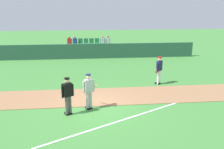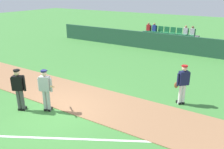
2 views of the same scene
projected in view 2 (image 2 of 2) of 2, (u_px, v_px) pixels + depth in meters
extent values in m
plane|color=#42843A|center=(54.00, 111.00, 9.63)|extent=(80.00, 80.00, 0.00)
cube|color=#9E704C|center=(78.00, 97.00, 10.81)|extent=(28.00, 2.72, 0.03)
cube|color=white|center=(109.00, 140.00, 7.72)|extent=(10.56, 5.88, 0.01)
cube|color=#234C38|center=(161.00, 42.00, 18.74)|extent=(20.00, 0.16, 1.38)
cube|color=slate|center=(167.00, 45.00, 20.08)|extent=(5.00, 2.10, 0.30)
cube|color=slate|center=(165.00, 42.00, 19.62)|extent=(4.90, 0.85, 0.40)
cube|color=#237542|center=(144.00, 37.00, 20.42)|extent=(0.44, 0.40, 0.08)
cube|color=#237542|center=(145.00, 34.00, 20.51)|extent=(0.44, 0.08, 0.50)
cube|color=#237542|center=(150.00, 38.00, 20.14)|extent=(0.44, 0.40, 0.08)
cube|color=#237542|center=(151.00, 34.00, 20.23)|extent=(0.44, 0.08, 0.50)
cube|color=#237542|center=(156.00, 38.00, 19.87)|extent=(0.44, 0.40, 0.08)
cube|color=#237542|center=(157.00, 35.00, 19.96)|extent=(0.44, 0.08, 0.50)
cube|color=#237542|center=(162.00, 39.00, 19.59)|extent=(0.44, 0.40, 0.08)
cube|color=#237542|center=(163.00, 36.00, 19.68)|extent=(0.44, 0.08, 0.50)
cube|color=#237542|center=(168.00, 40.00, 19.32)|extent=(0.44, 0.40, 0.08)
cube|color=#237542|center=(169.00, 36.00, 19.41)|extent=(0.44, 0.08, 0.50)
cube|color=#237542|center=(175.00, 41.00, 19.04)|extent=(0.44, 0.40, 0.08)
cube|color=#237542|center=(176.00, 37.00, 19.13)|extent=(0.44, 0.08, 0.50)
cube|color=#237542|center=(181.00, 41.00, 18.76)|extent=(0.44, 0.40, 0.08)
cube|color=#237542|center=(183.00, 38.00, 18.85)|extent=(0.44, 0.08, 0.50)
cube|color=#237542|center=(188.00, 42.00, 18.49)|extent=(0.44, 0.40, 0.08)
cube|color=#237542|center=(189.00, 38.00, 18.58)|extent=(0.44, 0.08, 0.50)
cube|color=slate|center=(169.00, 36.00, 20.16)|extent=(4.90, 0.85, 0.40)
cube|color=#237542|center=(148.00, 31.00, 20.96)|extent=(0.44, 0.40, 0.08)
cube|color=#237542|center=(149.00, 28.00, 21.05)|extent=(0.44, 0.08, 0.50)
cube|color=red|center=(148.00, 28.00, 20.89)|extent=(0.32, 0.22, 0.52)
sphere|color=#9E7051|center=(149.00, 24.00, 20.77)|extent=(0.20, 0.20, 0.20)
cube|color=#237542|center=(154.00, 32.00, 20.68)|extent=(0.44, 0.40, 0.08)
cube|color=#237542|center=(155.00, 28.00, 20.77)|extent=(0.44, 0.08, 0.50)
cube|color=#263F99|center=(154.00, 28.00, 20.62)|extent=(0.32, 0.22, 0.52)
sphere|color=#9E7051|center=(154.00, 24.00, 20.50)|extent=(0.20, 0.20, 0.20)
cube|color=#237542|center=(160.00, 32.00, 20.41)|extent=(0.44, 0.40, 0.08)
cube|color=#237542|center=(161.00, 29.00, 20.49)|extent=(0.44, 0.08, 0.50)
cube|color=#237542|center=(166.00, 33.00, 20.13)|extent=(0.44, 0.40, 0.08)
cube|color=#237542|center=(167.00, 30.00, 20.22)|extent=(0.44, 0.08, 0.50)
cube|color=#237542|center=(172.00, 33.00, 19.85)|extent=(0.44, 0.40, 0.08)
cube|color=#237542|center=(173.00, 30.00, 19.94)|extent=(0.44, 0.08, 0.50)
cube|color=#237542|center=(178.00, 34.00, 19.58)|extent=(0.44, 0.40, 0.08)
cube|color=#237542|center=(179.00, 31.00, 19.67)|extent=(0.44, 0.08, 0.50)
cube|color=#237542|center=(185.00, 35.00, 19.30)|extent=(0.44, 0.40, 0.08)
cube|color=#237542|center=(186.00, 31.00, 19.39)|extent=(0.44, 0.08, 0.50)
cube|color=silver|center=(186.00, 31.00, 19.24)|extent=(0.32, 0.22, 0.52)
sphere|color=#9E7051|center=(186.00, 27.00, 19.12)|extent=(0.20, 0.20, 0.20)
cube|color=#237542|center=(192.00, 35.00, 19.03)|extent=(0.44, 0.40, 0.08)
cube|color=#237542|center=(193.00, 32.00, 19.12)|extent=(0.44, 0.08, 0.50)
cube|color=silver|center=(192.00, 32.00, 18.96)|extent=(0.32, 0.22, 0.52)
sphere|color=brown|center=(193.00, 27.00, 18.84)|extent=(0.20, 0.20, 0.20)
cylinder|color=#B2B2B2|center=(45.00, 101.00, 9.47)|extent=(0.14, 0.14, 0.90)
cylinder|color=#B2B2B2|center=(49.00, 101.00, 9.44)|extent=(0.14, 0.14, 0.90)
cube|color=black|center=(46.00, 109.00, 9.66)|extent=(0.21, 0.29, 0.10)
cube|color=black|center=(50.00, 109.00, 9.63)|extent=(0.21, 0.29, 0.10)
cube|color=#B2B2B2|center=(45.00, 84.00, 9.20)|extent=(0.45, 0.35, 0.60)
cylinder|color=#B2B2B2|center=(39.00, 84.00, 9.26)|extent=(0.09, 0.09, 0.55)
cylinder|color=#B2B2B2|center=(51.00, 85.00, 9.17)|extent=(0.09, 0.09, 0.55)
sphere|color=beige|center=(44.00, 73.00, 9.05)|extent=(0.22, 0.22, 0.22)
cylinder|color=#191E4C|center=(44.00, 71.00, 9.02)|extent=(0.23, 0.23, 0.06)
cube|color=#191E4C|center=(45.00, 71.00, 9.12)|extent=(0.21, 0.18, 0.02)
cylinder|color=tan|center=(52.00, 87.00, 9.30)|extent=(0.55, 0.65, 0.41)
cylinder|color=#4C4C4C|center=(19.00, 100.00, 9.51)|extent=(0.14, 0.14, 0.90)
cylinder|color=#4C4C4C|center=(23.00, 100.00, 9.50)|extent=(0.14, 0.14, 0.90)
cube|color=black|center=(21.00, 108.00, 9.71)|extent=(0.23, 0.29, 0.10)
cube|color=black|center=(24.00, 108.00, 9.70)|extent=(0.23, 0.29, 0.10)
cube|color=black|center=(18.00, 83.00, 9.25)|extent=(0.46, 0.38, 0.60)
cylinder|color=black|center=(12.00, 84.00, 9.28)|extent=(0.09, 0.09, 0.55)
cylinder|color=black|center=(24.00, 84.00, 9.25)|extent=(0.09, 0.09, 0.55)
sphere|color=tan|center=(17.00, 73.00, 9.10)|extent=(0.22, 0.22, 0.22)
cylinder|color=black|center=(16.00, 70.00, 9.07)|extent=(0.23, 0.23, 0.06)
cube|color=black|center=(17.00, 70.00, 9.17)|extent=(0.22, 0.19, 0.02)
cube|color=black|center=(20.00, 82.00, 9.37)|extent=(0.43, 0.28, 0.56)
cylinder|color=white|center=(180.00, 95.00, 10.01)|extent=(0.14, 0.14, 0.90)
cylinder|color=white|center=(183.00, 94.00, 10.04)|extent=(0.14, 0.14, 0.90)
cube|color=black|center=(178.00, 102.00, 10.20)|extent=(0.27, 0.27, 0.10)
cube|color=black|center=(182.00, 102.00, 10.24)|extent=(0.27, 0.27, 0.10)
cube|color=#191E47|center=(184.00, 78.00, 9.77)|extent=(0.44, 0.44, 0.60)
cylinder|color=#191E47|center=(178.00, 80.00, 9.73)|extent=(0.09, 0.09, 0.55)
cylinder|color=#191E47|center=(189.00, 79.00, 9.84)|extent=(0.09, 0.09, 0.55)
sphere|color=beige|center=(185.00, 68.00, 9.62)|extent=(0.22, 0.22, 0.22)
cylinder|color=#B21919|center=(185.00, 66.00, 9.59)|extent=(0.23, 0.23, 0.06)
cube|color=#B21919|center=(184.00, 66.00, 9.69)|extent=(0.21, 0.21, 0.02)
ellipsoid|color=brown|center=(176.00, 85.00, 9.86)|extent=(0.23, 0.23, 0.28)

